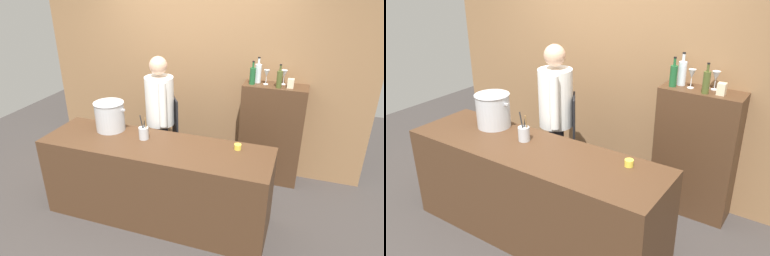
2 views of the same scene
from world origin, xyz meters
The scene contains 14 objects.
ground_plane centered at (0.00, 0.00, 0.00)m, with size 8.00×8.00×0.00m, color #383330.
brick_back_panel centered at (0.00, 1.40, 1.50)m, with size 4.40×0.10×3.00m, color olive.
prep_counter centered at (0.00, 0.00, 0.45)m, with size 2.42×0.70×0.90m, color #472D1C.
bar_cabinet centered at (1.05, 1.19, 0.65)m, with size 0.76×0.32×1.29m, color #472D1C.
chef centered at (-0.22, 0.65, 0.96)m, with size 0.41×0.46×1.66m.
stockpot_large centered at (-0.62, 0.18, 1.06)m, with size 0.39×0.33×0.32m.
utensil_crock centered at (-0.16, 0.09, 0.97)m, with size 0.10×0.10×0.27m.
butter_jar centered at (0.83, 0.18, 0.93)m, with size 0.07×0.07×0.06m, color yellow.
wine_bottle_green centered at (0.77, 1.15, 1.40)m, with size 0.07×0.07×0.28m.
wine_bottle_olive centered at (1.09, 1.11, 1.40)m, with size 0.06×0.06×0.28m.
wine_bottle_clear centered at (0.82, 1.23, 1.41)m, with size 0.08×0.08×0.31m.
wine_glass_tall centered at (0.93, 1.19, 1.42)m, with size 0.07×0.07×0.18m.
wine_glass_wide centered at (1.13, 1.26, 1.41)m, with size 0.07×0.07×0.17m.
spice_tin_cream centered at (1.22, 1.15, 1.34)m, with size 0.07×0.07×0.11m, color beige.
Camera 2 is at (2.01, -2.31, 2.41)m, focal length 37.11 mm.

